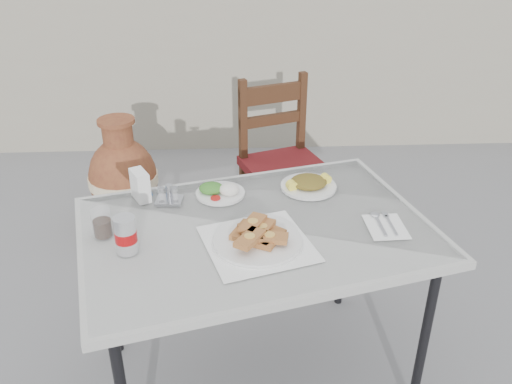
{
  "coord_description": "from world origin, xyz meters",
  "views": [
    {
      "loc": [
        0.1,
        -1.51,
        1.71
      ],
      "look_at": [
        0.18,
        0.12,
        0.83
      ],
      "focal_mm": 38.0,
      "sensor_mm": 36.0,
      "label": 1
    }
  ],
  "objects_px": {
    "soda_can": "(126,235)",
    "cola_glass": "(102,225)",
    "chair": "(282,163)",
    "condiment_caddy": "(169,197)",
    "salad_chopped_plate": "(309,184)",
    "terracotta_urn": "(124,179)",
    "napkin_holder": "(140,185)",
    "salad_rice_plate": "(220,191)",
    "pide_plate": "(258,236)",
    "cafe_table": "(256,238)"
  },
  "relations": [
    {
      "from": "soda_can",
      "to": "cola_glass",
      "type": "xyz_separation_m",
      "value": [
        -0.1,
        0.1,
        -0.02
      ]
    },
    {
      "from": "chair",
      "to": "condiment_caddy",
      "type": "bearing_deg",
      "value": -140.35
    },
    {
      "from": "condiment_caddy",
      "to": "salad_chopped_plate",
      "type": "bearing_deg",
      "value": 9.5
    },
    {
      "from": "condiment_caddy",
      "to": "terracotta_urn",
      "type": "distance_m",
      "value": 1.15
    },
    {
      "from": "terracotta_urn",
      "to": "napkin_holder",
      "type": "bearing_deg",
      "value": -74.1
    },
    {
      "from": "salad_rice_plate",
      "to": "condiment_caddy",
      "type": "xyz_separation_m",
      "value": [
        -0.19,
        -0.05,
        0.01
      ]
    },
    {
      "from": "condiment_caddy",
      "to": "terracotta_urn",
      "type": "bearing_deg",
      "value": 110.92
    },
    {
      "from": "salad_rice_plate",
      "to": "salad_chopped_plate",
      "type": "bearing_deg",
      "value": 6.49
    },
    {
      "from": "napkin_holder",
      "to": "terracotta_urn",
      "type": "bearing_deg",
      "value": 78.32
    },
    {
      "from": "cola_glass",
      "to": "chair",
      "type": "height_order",
      "value": "chair"
    },
    {
      "from": "pide_plate",
      "to": "salad_rice_plate",
      "type": "bearing_deg",
      "value": 110.35
    },
    {
      "from": "pide_plate",
      "to": "napkin_holder",
      "type": "height_order",
      "value": "napkin_holder"
    },
    {
      "from": "salad_rice_plate",
      "to": "chair",
      "type": "distance_m",
      "value": 0.9
    },
    {
      "from": "salad_chopped_plate",
      "to": "soda_can",
      "type": "relative_size",
      "value": 1.73
    },
    {
      "from": "pide_plate",
      "to": "napkin_holder",
      "type": "bearing_deg",
      "value": 142.45
    },
    {
      "from": "cafe_table",
      "to": "condiment_caddy",
      "type": "height_order",
      "value": "condiment_caddy"
    },
    {
      "from": "cafe_table",
      "to": "soda_can",
      "type": "bearing_deg",
      "value": -162.34
    },
    {
      "from": "salad_rice_plate",
      "to": "condiment_caddy",
      "type": "distance_m",
      "value": 0.19
    },
    {
      "from": "soda_can",
      "to": "napkin_holder",
      "type": "relative_size",
      "value": 1.1
    },
    {
      "from": "soda_can",
      "to": "terracotta_urn",
      "type": "bearing_deg",
      "value": 101.99
    },
    {
      "from": "pide_plate",
      "to": "soda_can",
      "type": "relative_size",
      "value": 3.28
    },
    {
      "from": "chair",
      "to": "terracotta_urn",
      "type": "height_order",
      "value": "chair"
    },
    {
      "from": "napkin_holder",
      "to": "soda_can",
      "type": "bearing_deg",
      "value": -117.12
    },
    {
      "from": "cafe_table",
      "to": "terracotta_urn",
      "type": "height_order",
      "value": "cafe_table"
    },
    {
      "from": "soda_can",
      "to": "napkin_holder",
      "type": "height_order",
      "value": "soda_can"
    },
    {
      "from": "napkin_holder",
      "to": "terracotta_urn",
      "type": "distance_m",
      "value": 1.11
    },
    {
      "from": "cafe_table",
      "to": "salad_rice_plate",
      "type": "xyz_separation_m",
      "value": [
        -0.13,
        0.23,
        0.07
      ]
    },
    {
      "from": "soda_can",
      "to": "condiment_caddy",
      "type": "height_order",
      "value": "soda_can"
    },
    {
      "from": "salad_rice_plate",
      "to": "chair",
      "type": "height_order",
      "value": "chair"
    },
    {
      "from": "soda_can",
      "to": "cafe_table",
      "type": "bearing_deg",
      "value": 17.66
    },
    {
      "from": "salad_rice_plate",
      "to": "napkin_holder",
      "type": "height_order",
      "value": "napkin_holder"
    },
    {
      "from": "cafe_table",
      "to": "soda_can",
      "type": "relative_size",
      "value": 10.77
    },
    {
      "from": "pide_plate",
      "to": "salad_rice_plate",
      "type": "relative_size",
      "value": 2.2
    },
    {
      "from": "cafe_table",
      "to": "chair",
      "type": "distance_m",
      "value": 1.07
    },
    {
      "from": "napkin_holder",
      "to": "salad_rice_plate",
      "type": "bearing_deg",
      "value": -23.77
    },
    {
      "from": "pide_plate",
      "to": "salad_rice_plate",
      "type": "distance_m",
      "value": 0.36
    },
    {
      "from": "cafe_table",
      "to": "napkin_holder",
      "type": "xyz_separation_m",
      "value": [
        -0.42,
        0.21,
        0.11
      ]
    },
    {
      "from": "soda_can",
      "to": "chair",
      "type": "xyz_separation_m",
      "value": [
        0.61,
        1.17,
        -0.32
      ]
    },
    {
      "from": "salad_rice_plate",
      "to": "salad_chopped_plate",
      "type": "xyz_separation_m",
      "value": [
        0.34,
        0.04,
        0.0
      ]
    },
    {
      "from": "salad_rice_plate",
      "to": "chair",
      "type": "relative_size",
      "value": 0.21
    },
    {
      "from": "condiment_caddy",
      "to": "chair",
      "type": "xyz_separation_m",
      "value": [
        0.5,
        0.85,
        -0.28
      ]
    },
    {
      "from": "chair",
      "to": "terracotta_urn",
      "type": "distance_m",
      "value": 0.91
    },
    {
      "from": "pide_plate",
      "to": "cola_glass",
      "type": "xyz_separation_m",
      "value": [
        -0.51,
        0.08,
        0.01
      ]
    },
    {
      "from": "salad_chopped_plate",
      "to": "soda_can",
      "type": "distance_m",
      "value": 0.75
    },
    {
      "from": "cafe_table",
      "to": "soda_can",
      "type": "xyz_separation_m",
      "value": [
        -0.42,
        -0.13,
        0.11
      ]
    },
    {
      "from": "terracotta_urn",
      "to": "soda_can",
      "type": "bearing_deg",
      "value": -78.01
    },
    {
      "from": "soda_can",
      "to": "terracotta_urn",
      "type": "relative_size",
      "value": 0.19
    },
    {
      "from": "cola_glass",
      "to": "chair",
      "type": "relative_size",
      "value": 0.11
    },
    {
      "from": "cafe_table",
      "to": "condiment_caddy",
      "type": "distance_m",
      "value": 0.37
    },
    {
      "from": "pide_plate",
      "to": "chair",
      "type": "distance_m",
      "value": 1.19
    }
  ]
}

